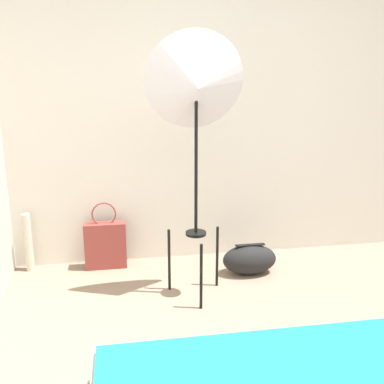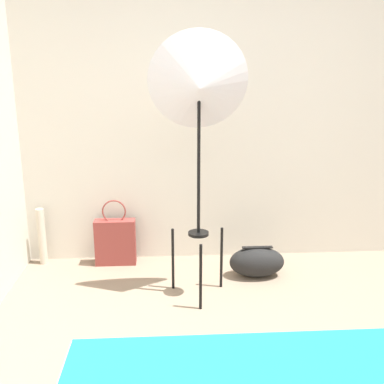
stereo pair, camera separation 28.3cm
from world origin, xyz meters
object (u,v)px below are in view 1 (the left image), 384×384
Objects in this scene: photo_umbrella at (196,87)px; paper_roll at (28,242)px; tote_bag at (105,244)px; duffel_bag at (250,259)px.

photo_umbrella is 3.82× the size of paper_roll.
photo_umbrella reaches higher than tote_bag.
photo_umbrella is 1.43m from duffel_bag.
paper_roll is at bearing 153.82° from photo_umbrella.
paper_roll is at bearing 176.03° from tote_bag.
photo_umbrella reaches higher than duffel_bag.
photo_umbrella is 4.24× the size of duffel_bag.
tote_bag is at bearing 138.39° from photo_umbrella.
tote_bag is 0.60m from paper_roll.
tote_bag reaches higher than duffel_bag.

